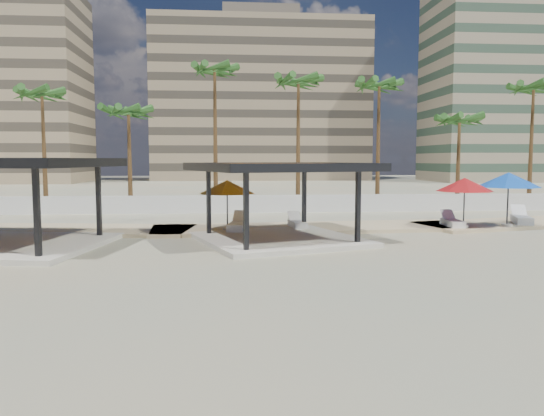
# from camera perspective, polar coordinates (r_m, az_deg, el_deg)

# --- Properties ---
(ground) EXTENTS (200.00, 200.00, 0.00)m
(ground) POSITION_cam_1_polar(r_m,az_deg,el_deg) (20.46, 1.42, -4.97)
(ground) COLOR tan
(ground) RESTS_ON ground
(promenade) EXTENTS (44.45, 7.97, 0.24)m
(promenade) POSITION_cam_1_polar(r_m,az_deg,el_deg) (28.23, 3.73, -2.03)
(promenade) COLOR #C6B284
(promenade) RESTS_ON ground
(boundary_wall) EXTENTS (56.00, 0.30, 1.20)m
(boundary_wall) POSITION_cam_1_polar(r_m,az_deg,el_deg) (36.21, -1.39, 0.44)
(boundary_wall) COLOR silver
(boundary_wall) RESTS_ON ground
(building_mid) EXTENTS (38.00, 16.00, 30.40)m
(building_mid) POSITION_cam_1_polar(r_m,az_deg,el_deg) (98.79, -1.33, 11.42)
(building_mid) COLOR #847259
(building_mid) RESTS_ON ground
(building_east) EXTENTS (32.00, 15.00, 36.40)m
(building_east) POSITION_cam_1_polar(r_m,az_deg,el_deg) (100.54, 25.74, 12.52)
(building_east) COLOR gray
(building_east) RESTS_ON ground
(pavilion_central) EXTENTS (8.68, 8.68, 3.48)m
(pavilion_central) POSITION_cam_1_polar(r_m,az_deg,el_deg) (23.27, 0.78, 1.42)
(pavilion_central) COLOR beige
(pavilion_central) RESTS_ON ground
(pavilion_west) EXTENTS (8.43, 8.43, 3.69)m
(pavilion_west) POSITION_cam_1_polar(r_m,az_deg,el_deg) (23.98, -26.44, 1.28)
(pavilion_west) COLOR beige
(pavilion_west) RESTS_ON ground
(umbrella_b) EXTENTS (3.26, 3.26, 2.46)m
(umbrella_b) POSITION_cam_1_polar(r_m,az_deg,el_deg) (25.85, -4.85, 2.26)
(umbrella_b) COLOR beige
(umbrella_b) RESTS_ON promenade
(umbrella_c) EXTENTS (3.51, 3.51, 2.53)m
(umbrella_c) POSITION_cam_1_polar(r_m,az_deg,el_deg) (28.51, 20.02, 2.36)
(umbrella_c) COLOR beige
(umbrella_c) RESTS_ON promenade
(umbrella_d) EXTENTS (3.64, 3.64, 2.79)m
(umbrella_d) POSITION_cam_1_polar(r_m,az_deg,el_deg) (29.78, 24.10, 2.76)
(umbrella_d) COLOR beige
(umbrella_d) RESTS_ON promenade
(lounger_a) EXTENTS (1.13, 2.39, 0.87)m
(lounger_a) POSITION_cam_1_polar(r_m,az_deg,el_deg) (26.08, -3.69, -1.91)
(lounger_a) COLOR silver
(lounger_a) RESTS_ON promenade
(lounger_b) EXTENTS (0.83, 2.03, 0.75)m
(lounger_b) POSITION_cam_1_polar(r_m,az_deg,el_deg) (27.09, 2.72, -1.70)
(lounger_b) COLOR silver
(lounger_b) RESTS_ON promenade
(lounger_c) EXTENTS (0.83, 2.13, 0.79)m
(lounger_c) POSITION_cam_1_polar(r_m,az_deg,el_deg) (29.10, 18.81, -1.47)
(lounger_c) COLOR silver
(lounger_c) RESTS_ON promenade
(lounger_d) EXTENTS (1.54, 2.55, 0.92)m
(lounger_d) POSITION_cam_1_polar(r_m,az_deg,el_deg) (31.85, 25.24, -1.08)
(lounger_d) COLOR silver
(lounger_d) RESTS_ON promenade
(palm_b) EXTENTS (3.00, 3.00, 8.98)m
(palm_b) POSITION_cam_1_polar(r_m,az_deg,el_deg) (40.98, -23.50, 10.71)
(palm_b) COLOR brown
(palm_b) RESTS_ON ground
(palm_c) EXTENTS (3.00, 3.00, 7.78)m
(palm_c) POSITION_cam_1_polar(r_m,az_deg,el_deg) (38.83, -15.18, 9.60)
(palm_c) COLOR brown
(palm_c) RESTS_ON ground
(palm_d) EXTENTS (3.00, 3.00, 10.85)m
(palm_d) POSITION_cam_1_polar(r_m,az_deg,el_deg) (39.38, -6.18, 13.92)
(palm_d) COLOR brown
(palm_d) RESTS_ON ground
(palm_e) EXTENTS (3.00, 3.00, 10.03)m
(palm_e) POSITION_cam_1_polar(r_m,az_deg,el_deg) (39.12, 2.86, 12.87)
(palm_e) COLOR brown
(palm_e) RESTS_ON ground
(palm_f) EXTENTS (3.00, 3.00, 9.88)m
(palm_f) POSITION_cam_1_polar(r_m,az_deg,el_deg) (40.53, 11.45, 12.30)
(palm_f) COLOR brown
(palm_f) RESTS_ON ground
(palm_g) EXTENTS (3.00, 3.00, 7.37)m
(palm_g) POSITION_cam_1_polar(r_m,az_deg,el_deg) (42.01, 19.52, 8.60)
(palm_g) COLOR brown
(palm_g) RESTS_ON ground
(palm_h) EXTENTS (3.00, 3.00, 9.85)m
(palm_h) POSITION_cam_1_polar(r_m,az_deg,el_deg) (45.52, 26.31, 11.04)
(palm_h) COLOR brown
(palm_h) RESTS_ON ground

